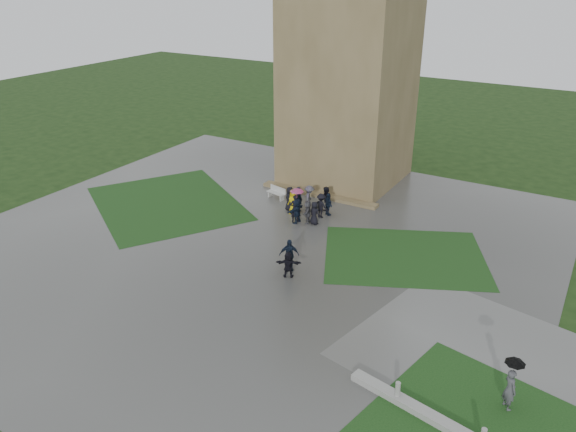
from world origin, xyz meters
The scene contains 11 objects.
ground centered at (0.00, 0.00, 0.00)m, with size 120.00×120.00×0.00m, color black.
plaza centered at (0.00, 2.00, 0.01)m, with size 34.00×34.00×0.02m, color #3B3B39.
lawn_inset_left centered at (-8.50, 4.00, 0.03)m, with size 11.00×9.00×0.01m, color #143312.
lawn_inset_right centered at (8.50, 5.00, 0.03)m, with size 9.00×7.00×0.01m, color #143312.
tower centered at (0.00, 15.00, 9.00)m, with size 8.00×8.00×18.00m, color brown.
tower_plinth centered at (0.00, 10.60, 0.13)m, with size 9.00×0.80×0.22m, color brown.
bench centered at (-2.38, 8.70, 0.46)m, with size 1.53×0.77×0.85m.
visitor_cluster centered at (1.04, 6.92, 0.99)m, with size 3.57×3.57×2.50m.
pedestrian_mid centered at (3.58, 0.30, 0.94)m, with size 1.08×0.61×1.84m, color black.
pedestrian_near centered at (3.92, -0.36, 0.76)m, with size 1.37×0.49×1.48m, color black.
pedestrian_path centered at (15.96, -4.53, 1.34)m, with size 0.73×0.76×2.28m.
Camera 1 is at (17.17, -22.83, 15.37)m, focal length 35.00 mm.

